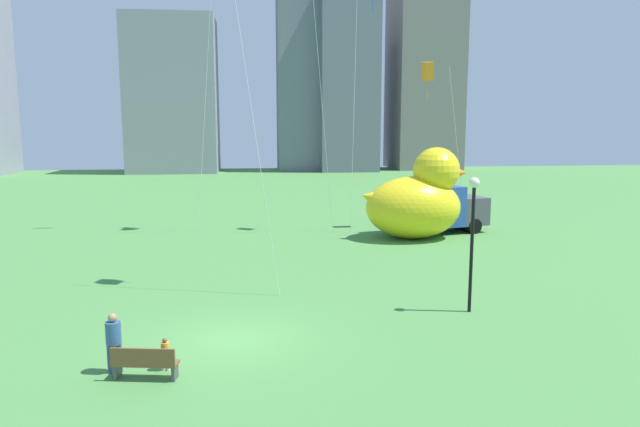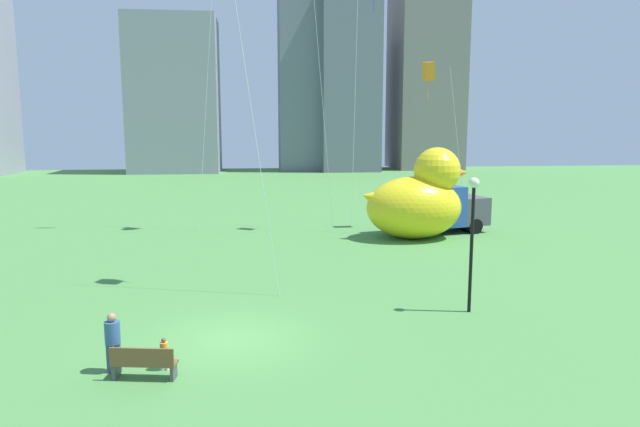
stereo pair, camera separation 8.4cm
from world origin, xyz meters
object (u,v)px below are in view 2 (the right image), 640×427
Objects in this scene: park_bench at (143,362)px; box_truck at (435,209)px; giant_inflatable_duck at (418,200)px; lamppost at (472,222)px; kite_orange at (429,72)px; person_adult at (113,340)px; person_child at (164,352)px.

box_truck is at bearing 54.27° from park_bench.
park_bench is 21.48m from giant_inflatable_duck.
park_bench is at bearing -124.72° from giant_inflatable_duck.
kite_orange is (3.24, 16.37, 6.45)m from lamppost.
park_bench is 26.44m from kite_orange.
giant_inflatable_duck is at bearing 52.50° from person_adult.
park_bench is at bearing -125.73° from box_truck.
box_truck reaches higher than person_child.
person_adult is at bearing 147.17° from park_bench.
person_adult is (-0.87, 0.56, 0.42)m from park_bench.
lamppost reaches higher than person_adult.
person_child is (0.44, 0.55, 0.02)m from park_bench.
person_adult is 0.34× the size of lamppost.
person_child is 10.96m from lamppost.
giant_inflatable_duck is (12.20, 17.60, 1.75)m from park_bench.
giant_inflatable_duck reaches higher than person_child.
park_bench is 0.17× the size of kite_orange.
person_adult is 12.07m from lamppost.
giant_inflatable_duck is 13.39m from lamppost.
kite_orange reaches higher than park_bench.
park_bench is at bearing -32.83° from person_adult.
giant_inflatable_duck is 0.97× the size of box_truck.
giant_inflatable_duck is at bearing 55.42° from person_child.
park_bench is 23.48m from box_truck.
box_truck is at bearing 77.13° from lamppost.
kite_orange reaches higher than lamppost.
kite_orange is at bearing 78.82° from lamppost.
box_truck is at bearing -86.01° from kite_orange.
giant_inflatable_duck is (13.07, 17.03, 1.33)m from person_adult.
park_bench is at bearing -157.11° from lamppost.
person_child is at bearing -0.64° from person_adult.
giant_inflatable_duck reaches higher than person_adult.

